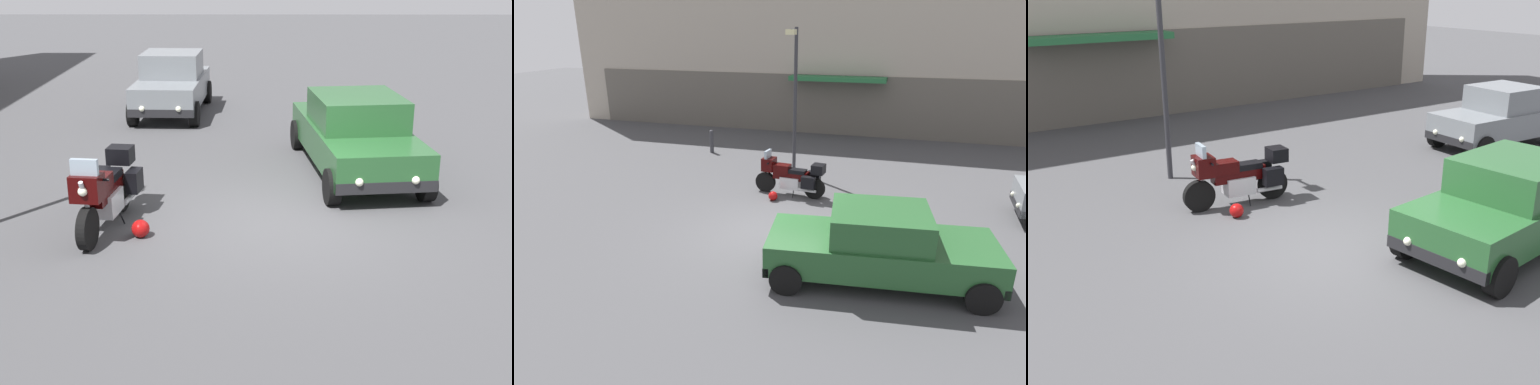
% 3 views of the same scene
% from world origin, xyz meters
% --- Properties ---
extents(ground_plane, '(80.00, 80.00, 0.00)m').
position_xyz_m(ground_plane, '(0.00, 0.00, 0.00)').
color(ground_plane, '#424244').
extents(building_facade_rear, '(28.85, 3.40, 11.13)m').
position_xyz_m(building_facade_rear, '(-0.00, 12.83, 5.51)').
color(building_facade_rear, '#A89E8E').
rests_on(building_facade_rear, ground).
extents(motorcycle, '(2.26, 0.85, 1.36)m').
position_xyz_m(motorcycle, '(-0.24, 2.82, 0.62)').
color(motorcycle, black).
rests_on(motorcycle, ground).
extents(helmet, '(0.28, 0.28, 0.28)m').
position_xyz_m(helmet, '(-0.64, 2.23, 0.14)').
color(helmet, '#990C0C').
rests_on(helmet, ground).
extents(car_sedan_far, '(4.71, 2.37, 1.56)m').
position_xyz_m(car_sedan_far, '(2.69, -1.48, 0.78)').
color(car_sedan_far, '#235128').
rests_on(car_sedan_far, ground).
extents(streetlamp_curbside, '(0.28, 0.94, 4.92)m').
position_xyz_m(streetlamp_curbside, '(-0.73, 5.04, 2.98)').
color(streetlamp_curbside, '#2D2D33').
rests_on(streetlamp_curbside, ground).
extents(bollard_curbside, '(0.16, 0.16, 0.95)m').
position_xyz_m(bollard_curbside, '(-4.64, 6.78, 0.50)').
color(bollard_curbside, '#333338').
rests_on(bollard_curbside, ground).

